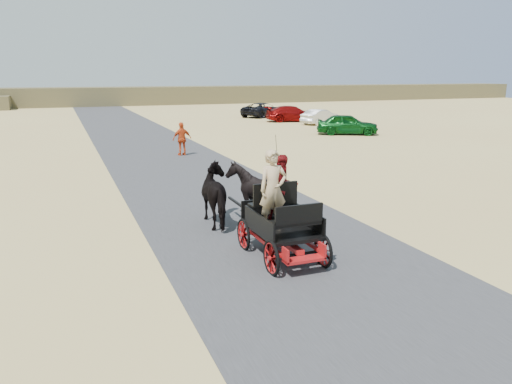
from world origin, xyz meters
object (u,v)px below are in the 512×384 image
object	(u,v)px
horse_left	(219,195)
car_c	(293,114)
horse_right	(256,192)
pedestrian	(182,139)
car_d	(263,110)
carriage	(281,242)
car_b	(320,117)
car_a	(347,124)

from	to	relation	value
horse_left	car_c	bearing A→B (deg)	-119.34
horse_right	pedestrian	bearing A→B (deg)	-93.58
car_c	horse_right	bearing A→B (deg)	164.29
horse_left	car_c	world-z (taller)	horse_left
car_d	car_c	bearing A→B (deg)	153.57
car_c	carriage	bearing A→B (deg)	165.81
horse_right	car_d	bearing A→B (deg)	-112.64
car_b	car_d	size ratio (longest dim) A/B	0.76
horse_left	pedestrian	xyz separation A→B (m)	(1.88, 12.41, 0.02)
horse_left	car_d	xyz separation A→B (m)	(14.88, 33.04, -0.16)
car_b	horse_left	bearing A→B (deg)	122.22
car_a	car_d	distance (m)	15.83
carriage	pedestrian	distance (m)	15.47
carriage	car_a	distance (m)	24.70
car_a	car_b	distance (m)	7.47
car_b	car_c	size ratio (longest dim) A/B	0.79
horse_left	pedestrian	size ratio (longest dim) A/B	1.16
horse_right	pedestrian	xyz separation A→B (m)	(0.78, 12.41, 0.01)
horse_left	pedestrian	world-z (taller)	pedestrian
horse_right	car_a	world-z (taller)	horse_right
horse_right	car_d	size ratio (longest dim) A/B	0.34
pedestrian	car_b	world-z (taller)	pedestrian
pedestrian	car_d	world-z (taller)	pedestrian
car_a	car_c	xyz separation A→B (m)	(0.68, 10.24, -0.03)
horse_right	car_a	size ratio (longest dim) A/B	0.40
car_b	horse_right	bearing A→B (deg)	124.02
horse_right	car_b	world-z (taller)	horse_right
car_c	car_d	world-z (taller)	car_c
car_b	car_c	xyz separation A→B (m)	(-1.14, 3.00, 0.07)
carriage	car_a	size ratio (longest dim) A/B	0.57
car_c	horse_left	bearing A→B (deg)	162.52
car_d	car_a	bearing A→B (deg)	147.53
horse_left	car_a	world-z (taller)	horse_left
pedestrian	car_d	xyz separation A→B (m)	(13.01, 20.63, -0.18)
carriage	car_b	size ratio (longest dim) A/B	0.64
car_d	horse_right	bearing A→B (deg)	125.35
horse_left	car_b	size ratio (longest dim) A/B	0.53
horse_left	car_a	size ratio (longest dim) A/B	0.48
carriage	car_d	world-z (taller)	car_d
carriage	pedestrian	bearing A→B (deg)	85.08
carriage	horse_left	size ratio (longest dim) A/B	1.20
car_a	carriage	bearing A→B (deg)	172.51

